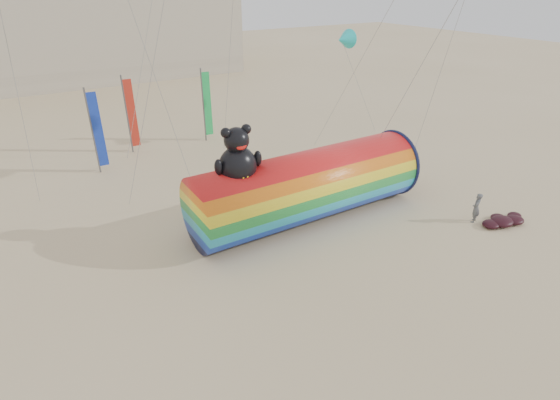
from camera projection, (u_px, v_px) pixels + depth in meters
ground at (289, 268)px, 18.04m from camera, size 160.00×160.00×0.00m
windsock_assembly at (308, 184)px, 21.12m from camera, size 11.76×3.58×5.42m
kite_handler at (476, 208)px, 21.17m from camera, size 0.66×0.56×1.52m
fabric_bundle at (504, 220)px, 21.25m from camera, size 2.62×1.35×0.41m
festival_banners at (148, 115)px, 28.62m from camera, size 8.53×2.57×5.20m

